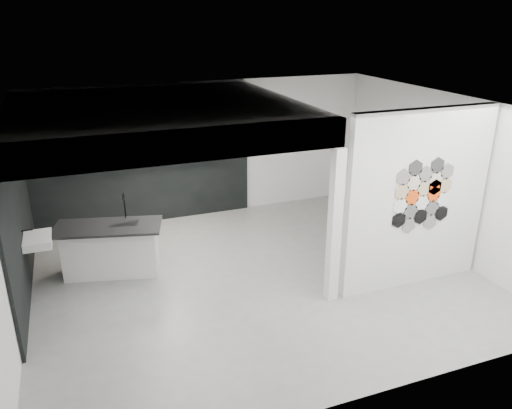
% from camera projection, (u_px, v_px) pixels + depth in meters
% --- Properties ---
extents(floor, '(7.00, 6.00, 0.01)m').
position_uv_depth(floor, '(257.00, 277.00, 8.21)').
color(floor, gray).
extents(partition_panel, '(2.45, 0.15, 2.80)m').
position_uv_depth(partition_panel, '(417.00, 200.00, 7.56)').
color(partition_panel, silver).
rests_on(partition_panel, floor).
extents(bay_clad_back, '(4.40, 0.04, 2.35)m').
position_uv_depth(bay_clad_back, '(143.00, 167.00, 9.94)').
color(bay_clad_back, black).
rests_on(bay_clad_back, floor).
extents(bay_clad_left, '(0.04, 4.00, 2.35)m').
position_uv_depth(bay_clad_left, '(18.00, 218.00, 7.51)').
color(bay_clad_left, black).
rests_on(bay_clad_left, floor).
extents(bulkhead, '(4.40, 4.00, 0.40)m').
position_uv_depth(bulkhead, '(156.00, 117.00, 7.73)').
color(bulkhead, silver).
rests_on(bulkhead, corner_column).
extents(corner_column, '(0.16, 0.16, 2.35)m').
position_uv_depth(corner_column, '(335.00, 227.00, 7.18)').
color(corner_column, silver).
rests_on(corner_column, floor).
extents(fascia_beam, '(4.40, 0.16, 0.40)m').
position_uv_depth(fascia_beam, '(184.00, 146.00, 6.05)').
color(fascia_beam, silver).
rests_on(fascia_beam, corner_column).
extents(wall_basin, '(0.40, 0.60, 0.12)m').
position_uv_depth(wall_basin, '(38.00, 240.00, 7.53)').
color(wall_basin, silver).
rests_on(wall_basin, bay_clad_left).
extents(display_shelf, '(3.00, 0.15, 0.04)m').
position_uv_depth(display_shelf, '(149.00, 162.00, 9.84)').
color(display_shelf, black).
rests_on(display_shelf, bay_clad_back).
extents(kitchen_island, '(1.81, 1.13, 1.35)m').
position_uv_depth(kitchen_island, '(111.00, 248.00, 8.15)').
color(kitchen_island, silver).
rests_on(kitchen_island, floor).
extents(stockpot, '(0.26, 0.26, 0.20)m').
position_uv_depth(stockpot, '(95.00, 161.00, 9.46)').
color(stockpot, black).
rests_on(stockpot, display_shelf).
extents(kettle, '(0.18, 0.18, 0.13)m').
position_uv_depth(kettle, '(195.00, 153.00, 10.11)').
color(kettle, black).
rests_on(kettle, display_shelf).
extents(glass_bowl, '(0.18, 0.18, 0.10)m').
position_uv_depth(glass_bowl, '(213.00, 152.00, 10.25)').
color(glass_bowl, gray).
rests_on(glass_bowl, display_shelf).
extents(glass_vase, '(0.09, 0.09, 0.13)m').
position_uv_depth(glass_vase, '(214.00, 152.00, 10.25)').
color(glass_vase, gray).
rests_on(glass_vase, display_shelf).
extents(bottle_dark, '(0.09, 0.09, 0.17)m').
position_uv_depth(bottle_dark, '(142.00, 157.00, 9.76)').
color(bottle_dark, black).
rests_on(bottle_dark, display_shelf).
extents(utensil_cup, '(0.10, 0.10, 0.10)m').
position_uv_depth(utensil_cup, '(120.00, 161.00, 9.63)').
color(utensil_cup, black).
rests_on(utensil_cup, display_shelf).
extents(hex_tile_cluster, '(1.04, 0.02, 1.16)m').
position_uv_depth(hex_tile_cluster, '(423.00, 195.00, 7.46)').
color(hex_tile_cluster, black).
rests_on(hex_tile_cluster, partition_panel).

